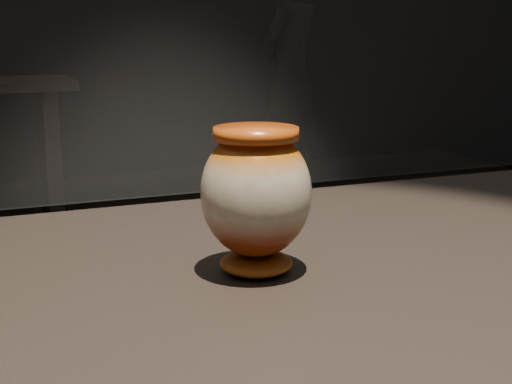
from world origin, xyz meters
The scene contains 2 objects.
main_vase centered at (0.07, 0.01, 1.00)m, with size 0.16×0.16×0.18m.
visitor centered at (2.05, 4.28, 0.85)m, with size 0.62×0.41×1.70m, color black.
Camera 1 is at (-0.24, -0.75, 1.19)m, focal length 50.00 mm.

